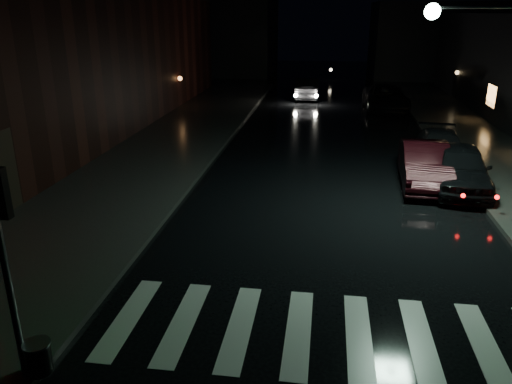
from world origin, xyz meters
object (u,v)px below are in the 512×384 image
at_px(parked_car_c, 441,148).
at_px(parked_car_d, 385,98).
at_px(parked_car_b, 424,164).
at_px(parked_car_a, 460,168).
at_px(oncoming_car, 307,88).

bearing_deg(parked_car_c, parked_car_d, 100.07).
distance_m(parked_car_c, parked_car_d, 12.37).
bearing_deg(parked_car_b, parked_car_a, -14.22).
bearing_deg(parked_car_d, parked_car_a, -86.75).
xyz_separation_m(parked_car_a, parked_car_c, (0.00, 3.22, -0.13)).
bearing_deg(oncoming_car, parked_car_c, 110.57).
xyz_separation_m(parked_car_a, parked_car_d, (-1.06, 15.53, -0.01)).
xyz_separation_m(parked_car_c, parked_car_d, (-1.06, 12.32, 0.12)).
height_order(parked_car_b, oncoming_car, parked_car_b).
relative_size(parked_car_b, parked_car_c, 1.00).
distance_m(parked_car_b, parked_car_d, 15.17).
bearing_deg(parked_car_d, oncoming_car, 143.17).
distance_m(parked_car_a, parked_car_d, 15.57).
bearing_deg(parked_car_a, parked_car_d, 100.02).
distance_m(parked_car_a, parked_car_c, 3.22).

